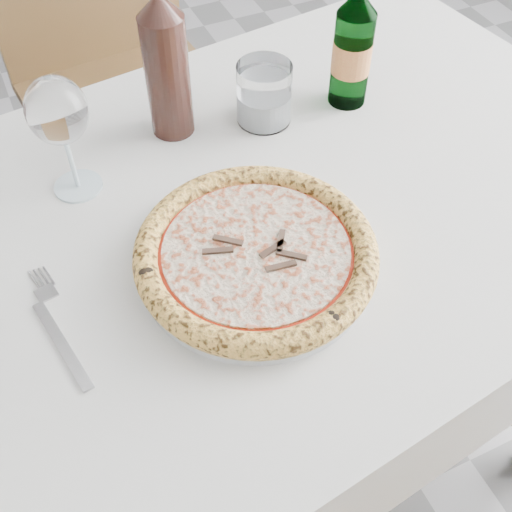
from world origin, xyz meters
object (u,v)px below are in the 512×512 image
(tumbler, at_px, (264,97))
(beer_bottle, at_px, (353,48))
(dining_table, at_px, (229,260))
(chair_far, at_px, (111,55))
(wine_bottle, at_px, (166,64))
(wine_glass, at_px, (58,113))
(plate, at_px, (256,262))
(pizza, at_px, (256,253))

(tumbler, distance_m, beer_bottle, 0.16)
(dining_table, bearing_deg, chair_far, 87.73)
(tumbler, bearing_deg, wine_bottle, 165.17)
(tumbler, xyz_separation_m, beer_bottle, (0.15, -0.01, 0.05))
(wine_glass, relative_size, wine_bottle, 0.67)
(plate, distance_m, beer_bottle, 0.40)
(chair_far, relative_size, pizza, 2.94)
(pizza, relative_size, tumbler, 3.22)
(plate, distance_m, wine_bottle, 0.33)
(chair_far, relative_size, wine_bottle, 3.37)
(dining_table, distance_m, pizza, 0.16)
(plate, distance_m, tumbler, 0.31)
(pizza, bearing_deg, dining_table, 90.00)
(dining_table, xyz_separation_m, plate, (0.00, -0.10, 0.10))
(wine_glass, relative_size, beer_bottle, 0.76)
(pizza, height_order, wine_bottle, wine_bottle)
(chair_far, xyz_separation_m, beer_bottle, (0.26, -0.66, 0.32))
(chair_far, distance_m, pizza, 0.96)
(dining_table, distance_m, tumbler, 0.27)
(plate, relative_size, beer_bottle, 1.25)
(chair_far, bearing_deg, dining_table, -92.27)
(tumbler, bearing_deg, chair_far, 99.48)
(dining_table, xyz_separation_m, wine_glass, (-0.17, 0.15, 0.23))
(wine_glass, xyz_separation_m, beer_bottle, (0.46, 0.02, -0.04))
(pizza, bearing_deg, wine_glass, 125.47)
(plate, bearing_deg, wine_glass, 125.47)
(beer_bottle, bearing_deg, plate, -137.19)
(chair_far, bearing_deg, beer_bottle, -68.72)
(dining_table, relative_size, wine_glass, 7.84)
(dining_table, height_order, pizza, pizza)
(pizza, height_order, beer_bottle, beer_bottle)
(wine_glass, bearing_deg, plate, -54.53)
(chair_far, distance_m, beer_bottle, 0.78)
(dining_table, bearing_deg, beer_bottle, 30.16)
(chair_far, distance_m, wine_glass, 0.80)
(chair_far, distance_m, tumbler, 0.71)
(pizza, distance_m, beer_bottle, 0.40)
(pizza, distance_m, wine_glass, 0.32)
(dining_table, xyz_separation_m, pizza, (-0.00, -0.10, 0.12))
(tumbler, relative_size, beer_bottle, 0.40)
(plate, height_order, tumbler, tumbler)
(wine_glass, height_order, tumbler, wine_glass)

